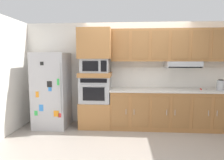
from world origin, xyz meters
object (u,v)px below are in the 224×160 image
at_px(microwave, 95,66).
at_px(screwdriver, 201,89).
at_px(built_in_oven, 96,89).
at_px(electric_kettle, 221,85).
at_px(refrigerator, 52,90).

bearing_deg(microwave, screwdriver, -0.08).
height_order(built_in_oven, microwave, microwave).
bearing_deg(electric_kettle, microwave, 179.04).
bearing_deg(electric_kettle, built_in_oven, 179.04).
bearing_deg(screwdriver, refrigerator, -178.94).
xyz_separation_m(refrigerator, screwdriver, (3.47, 0.06, 0.05)).
distance_m(built_in_oven, microwave, 0.56).
relative_size(screwdriver, electric_kettle, 0.60).
relative_size(microwave, screwdriver, 4.50).
bearing_deg(built_in_oven, electric_kettle, -0.96).
xyz_separation_m(built_in_oven, electric_kettle, (2.83, -0.05, 0.13)).
bearing_deg(microwave, refrigerator, -176.26).
relative_size(built_in_oven, microwave, 1.09).
height_order(screwdriver, electric_kettle, electric_kettle).
height_order(refrigerator, microwave, refrigerator).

